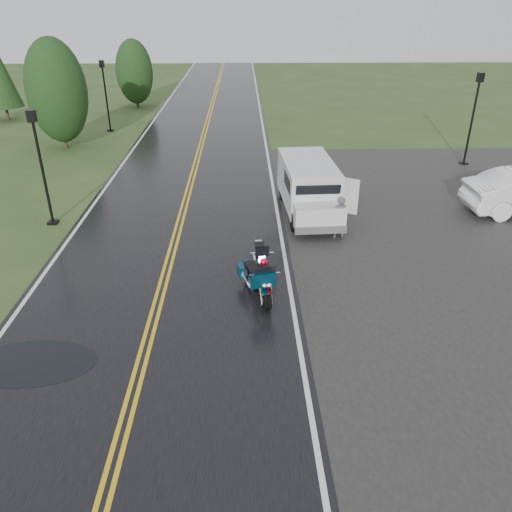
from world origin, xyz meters
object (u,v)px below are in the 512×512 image
(motorcycle_silver, at_px, (262,270))
(lamp_post_far_left, at_px, (106,96))
(motorcycle_red, at_px, (269,291))
(lamp_post_far_right, at_px, (472,120))
(motorcycle_teal, at_px, (264,291))
(lamp_post_near_left, at_px, (42,169))
(van_white, at_px, (295,205))
(person_at_van, at_px, (339,218))

(motorcycle_silver, relative_size, lamp_post_far_left, 0.50)
(motorcycle_red, bearing_deg, lamp_post_far_right, 45.91)
(motorcycle_red, relative_size, motorcycle_teal, 0.99)
(lamp_post_near_left, distance_m, lamp_post_far_right, 20.11)
(van_white, distance_m, lamp_post_far_left, 19.19)
(motorcycle_teal, height_order, lamp_post_near_left, lamp_post_near_left)
(motorcycle_red, xyz_separation_m, lamp_post_near_left, (-7.97, 6.21, 1.53))
(motorcycle_teal, relative_size, lamp_post_near_left, 0.50)
(motorcycle_teal, relative_size, lamp_post_far_right, 0.47)
(van_white, distance_m, person_at_van, 1.64)
(motorcycle_silver, xyz_separation_m, lamp_post_near_left, (-7.84, 5.05, 1.51))
(lamp_post_far_right, bearing_deg, van_white, -139.57)
(van_white, bearing_deg, lamp_post_near_left, 170.69)
(motorcycle_teal, distance_m, motorcycle_silver, 1.19)
(van_white, bearing_deg, lamp_post_far_left, 120.07)
(person_at_van, relative_size, lamp_post_far_right, 0.34)
(lamp_post_far_left, distance_m, lamp_post_far_right, 21.56)
(motorcycle_red, bearing_deg, motorcycle_teal, -175.92)
(lamp_post_near_left, relative_size, lamp_post_far_right, 0.94)
(person_at_van, relative_size, lamp_post_near_left, 0.36)
(van_white, distance_m, lamp_post_far_right, 12.69)
(lamp_post_far_left, bearing_deg, person_at_van, -54.21)
(motorcycle_red, xyz_separation_m, lamp_post_far_left, (-9.26, 21.25, 1.55))
(van_white, bearing_deg, person_at_van, -23.58)
(motorcycle_silver, height_order, van_white, van_white)
(motorcycle_teal, xyz_separation_m, lamp_post_near_left, (-7.84, 6.23, 1.52))
(motorcycle_silver, bearing_deg, lamp_post_far_right, 46.28)
(lamp_post_far_left, xyz_separation_m, lamp_post_far_right, (20.07, -7.86, 0.10))
(lamp_post_near_left, bearing_deg, motorcycle_silver, -32.77)
(motorcycle_teal, bearing_deg, motorcycle_silver, 74.88)
(motorcycle_red, height_order, lamp_post_far_left, lamp_post_far_left)
(motorcycle_teal, height_order, person_at_van, person_at_van)
(motorcycle_silver, distance_m, van_white, 4.27)
(motorcycle_teal, bearing_deg, lamp_post_near_left, 126.76)
(motorcycle_red, xyz_separation_m, motorcycle_silver, (-0.13, 1.16, 0.02))
(motorcycle_red, distance_m, motorcycle_silver, 1.17)
(motorcycle_red, bearing_deg, motorcycle_silver, 91.09)
(van_white, bearing_deg, motorcycle_silver, -111.26)
(lamp_post_far_left, relative_size, lamp_post_far_right, 0.95)
(lamp_post_near_left, xyz_separation_m, lamp_post_far_right, (18.78, 7.18, 0.13))
(lamp_post_far_left, bearing_deg, lamp_post_far_right, -21.40)
(van_white, xyz_separation_m, lamp_post_far_left, (-10.46, 16.05, 1.14))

